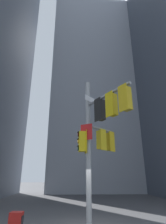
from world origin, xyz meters
TOP-DOWN VIEW (x-y plane):
  - building_mid_block at (2.44, 22.60)m, footprint 13.83×13.83m
  - signal_pole_assembly at (0.51, -0.33)m, footprint 2.24×4.16m

SIDE VIEW (x-z plane):
  - signal_pole_assembly at x=0.51m, z-range 0.66..7.81m
  - building_mid_block at x=2.44m, z-range 0.00..33.22m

